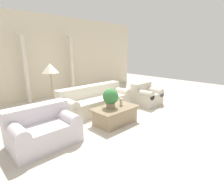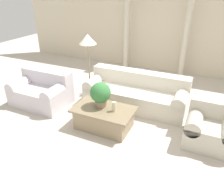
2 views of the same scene
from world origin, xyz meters
name	(u,v)px [view 1 (image 1 of 2)]	position (x,y,z in m)	size (l,w,h in m)	color
ground_plane	(101,118)	(0.00, 0.00, 0.00)	(16.00, 16.00, 0.00)	beige
wall_back	(44,57)	(0.00, 3.40, 1.60)	(10.00, 0.06, 3.20)	beige
sofa_long	(95,101)	(0.35, 0.65, 0.32)	(2.35, 0.89, 0.78)	beige
loveseat	(43,128)	(-1.73, -0.21, 0.33)	(1.31, 0.89, 0.78)	silver
coffee_table	(115,115)	(0.08, -0.50, 0.22)	(1.20, 0.73, 0.44)	#998466
potted_plant	(111,97)	(-0.02, -0.43, 0.71)	(0.41, 0.41, 0.50)	#937F60
pillar_candle	(121,102)	(0.30, -0.50, 0.54)	(0.08, 0.08, 0.20)	beige
floor_lamp	(50,71)	(-0.99, 0.80, 1.37)	(0.43, 0.43, 1.55)	gray
column_left	(26,69)	(-0.86, 3.01, 1.23)	(0.23, 0.23, 2.41)	beige
column_right	(72,66)	(1.01, 3.01, 1.23)	(0.23, 0.23, 2.41)	beige
armchair	(146,95)	(2.04, -0.10, 0.33)	(0.87, 0.82, 0.75)	beige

